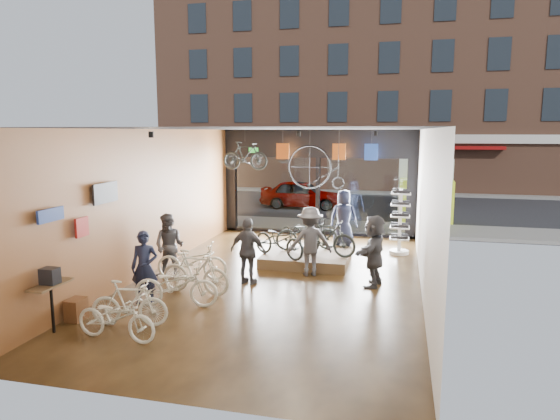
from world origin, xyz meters
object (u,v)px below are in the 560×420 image
(floor_bike_3, at_px, (195,272))
(customer_4, at_px, (344,218))
(penny_farthing, at_px, (319,169))
(customer_2, at_px, (248,251))
(hung_bike, at_px, (245,156))
(display_bike_mid, at_px, (326,237))
(customer_0, at_px, (145,267))
(sunglasses_rack, at_px, (400,222))
(customer_3, at_px, (310,241))
(display_platform, at_px, (306,259))
(street_car, at_px, (302,194))
(display_bike_left, at_px, (279,240))
(customer_1, at_px, (169,246))
(display_bike_right, at_px, (307,234))
(floor_bike_2, at_px, (176,285))
(floor_bike_4, at_px, (192,261))
(floor_bike_0, at_px, (116,317))
(box_truck, at_px, (424,187))
(customer_5, at_px, (374,251))
(floor_bike_1, at_px, (129,303))

(floor_bike_3, relative_size, customer_4, 0.93)
(floor_bike_3, relative_size, penny_farthing, 0.94)
(customer_2, distance_m, hung_bike, 5.34)
(display_bike_mid, distance_m, customer_4, 2.73)
(customer_0, height_order, sunglasses_rack, sunglasses_rack)
(customer_2, height_order, customer_3, customer_3)
(display_platform, xyz_separation_m, sunglasses_rack, (2.55, 1.89, 0.86))
(customer_4, bearing_deg, street_car, -66.74)
(street_car, relative_size, display_bike_left, 2.22)
(customer_1, height_order, customer_4, customer_4)
(floor_bike_3, height_order, hung_bike, hung_bike)
(display_bike_right, xyz_separation_m, customer_3, (0.38, -1.57, 0.12))
(floor_bike_2, bearing_deg, customer_0, 76.73)
(hung_bike, bearing_deg, sunglasses_rack, -93.60)
(floor_bike_4, bearing_deg, customer_0, 164.34)
(customer_2, bearing_deg, street_car, -73.23)
(floor_bike_2, height_order, display_bike_right, display_bike_right)
(floor_bike_0, bearing_deg, customer_1, 16.59)
(display_platform, xyz_separation_m, customer_4, (0.75, 2.67, 0.78))
(customer_3, bearing_deg, customer_1, -3.53)
(box_truck, xyz_separation_m, floor_bike_2, (-5.61, -13.39, -0.82))
(customer_1, xyz_separation_m, customer_5, (5.13, 0.55, 0.04))
(floor_bike_3, height_order, floor_bike_4, floor_bike_3)
(street_car, bearing_deg, customer_0, 177.46)
(floor_bike_0, height_order, hung_bike, hung_bike)
(display_bike_left, bearing_deg, floor_bike_2, -170.87)
(floor_bike_2, relative_size, floor_bike_4, 1.00)
(floor_bike_3, relative_size, customer_5, 0.98)
(floor_bike_0, bearing_deg, customer_4, -15.19)
(floor_bike_3, height_order, customer_4, customer_4)
(customer_5, distance_m, sunglasses_rack, 3.53)
(sunglasses_rack, height_order, hung_bike, hung_bike)
(floor_bike_0, bearing_deg, display_bike_mid, -21.92)
(floor_bike_1, distance_m, penny_farthing, 8.80)
(floor_bike_2, relative_size, hung_bike, 1.15)
(customer_4, bearing_deg, customer_3, 85.32)
(customer_1, xyz_separation_m, hung_bike, (0.57, 4.66, 2.09))
(customer_3, relative_size, customer_5, 1.03)
(box_truck, bearing_deg, display_bike_left, -113.23)
(floor_bike_1, height_order, display_bike_mid, display_bike_mid)
(floor_bike_1, distance_m, customer_1, 3.25)
(display_bike_left, bearing_deg, penny_farthing, 21.87)
(display_platform, bearing_deg, customer_1, -146.04)
(floor_bike_0, distance_m, customer_4, 9.16)
(floor_bike_1, relative_size, display_bike_right, 0.83)
(customer_0, relative_size, penny_farthing, 0.88)
(display_bike_mid, bearing_deg, hung_bike, 66.18)
(customer_2, bearing_deg, display_bike_left, -91.26)
(floor_bike_3, bearing_deg, customer_0, 143.00)
(floor_bike_0, bearing_deg, floor_bike_1, 14.76)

